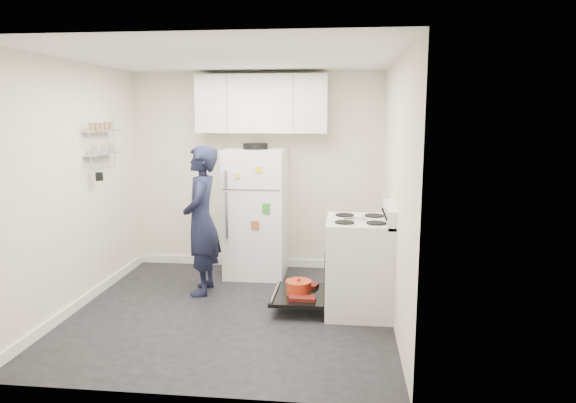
# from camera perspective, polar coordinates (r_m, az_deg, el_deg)

# --- Properties ---
(room) EXTENTS (3.21, 3.21, 2.51)m
(room) POSITION_cam_1_polar(r_m,az_deg,el_deg) (5.09, -6.74, 0.90)
(room) COLOR black
(room) RESTS_ON ground
(electric_range) EXTENTS (0.66, 0.76, 1.10)m
(electric_range) POSITION_cam_1_polar(r_m,az_deg,el_deg) (5.25, 7.74, -7.15)
(electric_range) COLOR silver
(electric_range) RESTS_ON ground
(open_oven_door) EXTENTS (0.55, 0.70, 0.21)m
(open_oven_door) POSITION_cam_1_polar(r_m,az_deg,el_deg) (5.34, 1.24, -9.98)
(open_oven_door) COLOR black
(open_oven_door) RESTS_ON ground
(refrigerator) EXTENTS (0.72, 0.74, 1.63)m
(refrigerator) POSITION_cam_1_polar(r_m,az_deg,el_deg) (6.33, -3.57, -1.17)
(refrigerator) COLOR white
(refrigerator) RESTS_ON ground
(upper_cabinets) EXTENTS (1.60, 0.33, 0.70)m
(upper_cabinets) POSITION_cam_1_polar(r_m,az_deg,el_deg) (6.38, -2.89, 10.79)
(upper_cabinets) COLOR silver
(upper_cabinets) RESTS_ON room
(wall_shelf_rack) EXTENTS (0.14, 0.60, 0.61)m
(wall_shelf_rack) POSITION_cam_1_polar(r_m,az_deg,el_deg) (5.97, -19.96, 6.21)
(wall_shelf_rack) COLOR #B2B2B7
(wall_shelf_rack) RESTS_ON room
(person) EXTENTS (0.45, 0.63, 1.64)m
(person) POSITION_cam_1_polar(r_m,az_deg,el_deg) (5.73, -9.60, -2.09)
(person) COLOR black
(person) RESTS_ON ground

